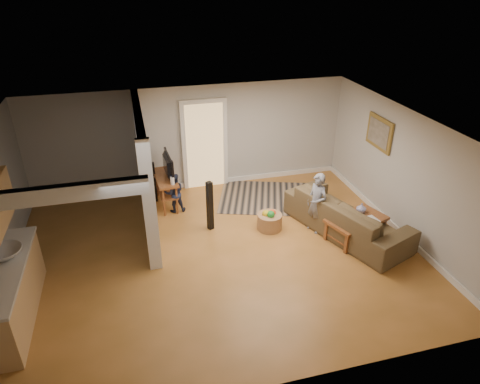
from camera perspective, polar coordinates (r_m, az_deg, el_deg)
The scene contains 11 objects.
ground at distance 8.24m, azimuth -2.74°, elevation -8.30°, with size 7.50×7.50×0.00m, color brown.
room_shell at distance 7.75m, azimuth -11.38°, elevation 1.22°, with size 7.54×6.02×2.52m.
area_rug at distance 10.17m, azimuth 3.82°, elevation -0.73°, with size 2.28×1.66×0.01m, color black.
sofa at distance 9.13m, azimuth 13.77°, elevation -5.20°, with size 2.69×1.05×0.78m, color #474123.
coffee_table at distance 8.82m, azimuth 15.25°, elevation -3.91°, with size 1.33×1.03×0.69m.
tv_console at distance 9.70m, azimuth -9.85°, elevation 1.68°, with size 0.50×1.16×0.97m.
speaker_left at distance 8.73m, azimuth -4.04°, elevation -1.86°, with size 0.11×0.11×1.08m, color black.
speaker_right at distance 9.98m, azimuth -11.42°, elevation 1.29°, with size 0.10×0.10×0.97m, color black.
toy_basket at distance 8.91m, azimuth 3.97°, elevation -3.83°, with size 0.51×0.51×0.46m.
child at distance 9.07m, azimuth 9.86°, elevation -5.02°, with size 0.47×0.31×1.28m, color slate.
toddler at distance 9.72m, azimuth -8.54°, elevation -2.49°, with size 0.44×0.35×0.91m, color #1C233A.
Camera 1 is at (-1.31, -6.53, 4.86)m, focal length 32.00 mm.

